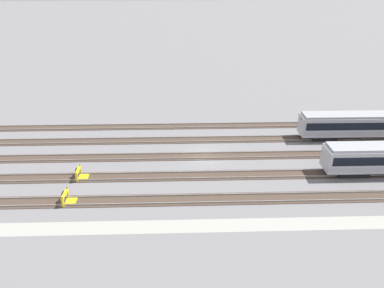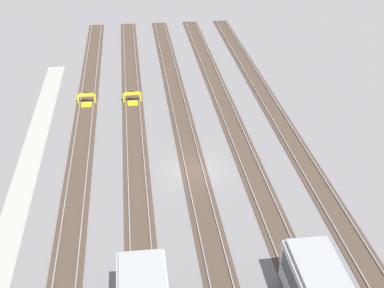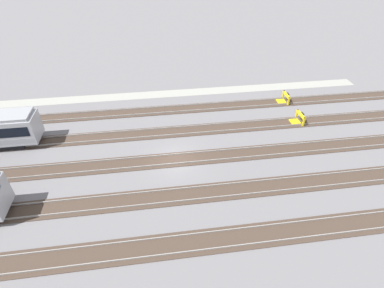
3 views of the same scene
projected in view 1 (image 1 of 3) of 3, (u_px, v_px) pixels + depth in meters
ground_plane at (204, 156)px, 48.60m from camera, size 400.00×400.00×0.00m
service_walkway at (213, 226)px, 35.99m from camera, size 54.00×2.00×0.01m
rail_track_nearest at (210, 199)px, 39.88m from camera, size 90.00×2.23×0.21m
rail_track_near_inner at (207, 175)px, 44.23m from camera, size 90.00×2.23×0.21m
rail_track_middle at (204, 156)px, 48.58m from camera, size 90.00×2.24×0.21m
rail_track_far_inner at (202, 140)px, 52.93m from camera, size 90.00×2.23×0.21m
rail_track_farthest at (200, 126)px, 57.27m from camera, size 90.00×2.23×0.21m
subway_car_front_row_right_inner at (364, 125)px, 52.70m from camera, size 18.02×2.95×3.70m
bumper_stop_nearest_track at (68, 198)px, 39.25m from camera, size 1.35×2.00×1.22m
bumper_stop_near_inner_track at (81, 174)px, 43.61m from camera, size 1.35×2.00×1.22m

